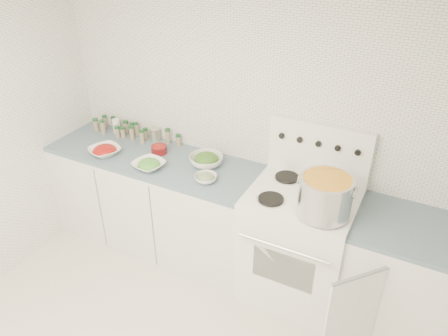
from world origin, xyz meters
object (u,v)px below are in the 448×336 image
bowl_snowpea (149,165)px  stove (298,242)px  bowl_tomato (105,151)px  stock_pot (325,194)px

bowl_snowpea → stove: bearing=7.7°
bowl_tomato → bowl_snowpea: bowl_tomato is taller
stock_pot → bowl_tomato: 1.87m
stove → bowl_snowpea: stove is taller
stove → bowl_tomato: (-1.68, -0.15, 0.44)m
bowl_tomato → bowl_snowpea: bearing=-2.3°
bowl_tomato → bowl_snowpea: (0.46, -0.02, -0.00)m
stove → bowl_tomato: bearing=-175.0°
stock_pot → bowl_snowpea: size_ratio=1.31×
stock_pot → bowl_snowpea: (-1.40, 0.00, -0.16)m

